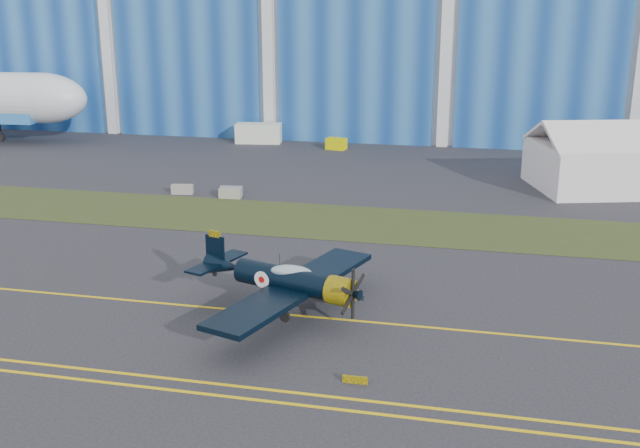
% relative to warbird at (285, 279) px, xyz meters
% --- Properties ---
extents(ground, '(260.00, 260.00, 0.00)m').
position_rel_warbird_xyz_m(ground, '(-16.81, 5.28, -2.25)').
color(ground, '#303037').
rests_on(ground, ground).
extents(grass_median, '(260.00, 10.00, 0.02)m').
position_rel_warbird_xyz_m(grass_median, '(-16.81, 19.28, -2.23)').
color(grass_median, '#475128').
rests_on(grass_median, ground).
extents(hangar, '(220.00, 45.70, 30.00)m').
position_rel_warbird_xyz_m(hangar, '(-16.81, 77.07, 12.71)').
color(hangar, silver).
rests_on(hangar, ground).
extents(taxiway_centreline, '(200.00, 0.20, 0.02)m').
position_rel_warbird_xyz_m(taxiway_centreline, '(-16.81, 0.28, -2.24)').
color(taxiway_centreline, yellow).
rests_on(taxiway_centreline, ground).
extents(guard_board_right, '(1.20, 0.15, 0.35)m').
position_rel_warbird_xyz_m(guard_board_right, '(5.19, -6.72, -2.08)').
color(guard_board_right, yellow).
rests_on(guard_board_right, ground).
extents(warbird, '(15.07, 16.60, 4.09)m').
position_rel_warbird_xyz_m(warbird, '(0.00, 0.00, 0.00)').
color(warbird, black).
rests_on(warbird, ground).
extents(tent, '(16.49, 13.91, 6.58)m').
position_rel_warbird_xyz_m(tent, '(22.24, 35.98, 1.04)').
color(tent, white).
rests_on(tent, ground).
extents(shipping_container, '(5.93, 3.06, 2.45)m').
position_rel_warbird_xyz_m(shipping_container, '(-17.51, 51.84, -1.03)').
color(shipping_container, silver).
rests_on(shipping_container, ground).
extents(tug, '(2.55, 1.86, 1.35)m').
position_rel_warbird_xyz_m(tug, '(-7.11, 49.79, -1.58)').
color(tug, '#D9D600').
rests_on(tug, ground).
extents(barrier_a, '(2.07, 0.93, 0.90)m').
position_rel_warbird_xyz_m(barrier_a, '(-16.66, 25.14, -1.80)').
color(barrier_a, gray).
rests_on(barrier_a, ground).
extents(barrier_b, '(2.03, 0.72, 0.90)m').
position_rel_warbird_xyz_m(barrier_b, '(-11.81, 24.54, -1.80)').
color(barrier_b, gray).
rests_on(barrier_b, ground).
extents(barrier_c, '(2.06, 0.83, 0.90)m').
position_rel_warbird_xyz_m(barrier_c, '(-12.01, 25.43, -1.80)').
color(barrier_c, gray).
rests_on(barrier_c, ground).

